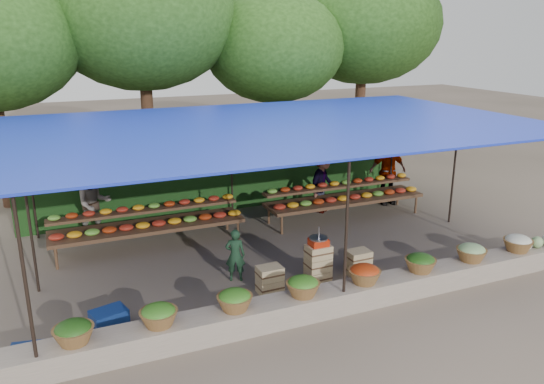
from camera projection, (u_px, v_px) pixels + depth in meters
name	position (u px, v px, depth m)	size (l,w,h in m)	color
ground	(276.00, 251.00, 11.65)	(60.00, 60.00, 0.00)	brown
stone_curb	(339.00, 298.00, 9.17)	(10.60, 0.55, 0.40)	gray
stall_canopy	(275.00, 130.00, 10.94)	(10.80, 6.60, 2.82)	black
produce_baskets	(335.00, 280.00, 9.03)	(8.98, 0.58, 0.34)	brown
netting_backdrop	(228.00, 165.00, 14.06)	(10.60, 0.06, 2.50)	#1E4A1A
tree_row	(210.00, 29.00, 15.84)	(16.51, 5.50, 7.12)	#392014
fruit_table_left	(148.00, 221.00, 11.73)	(4.21, 0.95, 0.93)	#48281C
fruit_table_right	(344.00, 195.00, 13.61)	(4.21, 0.95, 0.93)	#48281C
crate_counter	(317.00, 268.00, 10.09)	(2.36, 0.35, 0.77)	#A1855C
weighing_scale	(319.00, 241.00, 9.94)	(0.35, 0.35, 0.37)	red
vendor_seated	(235.00, 255.00, 10.14)	(0.38, 0.25, 1.05)	#183621
customer_left	(94.00, 204.00, 12.25)	(0.79, 0.62, 1.63)	slate
customer_mid	(323.00, 182.00, 13.99)	(1.07, 0.62, 1.66)	slate
customer_right	(388.00, 171.00, 14.65)	(1.10, 0.46, 1.87)	slate
blue_crate_front	(28.00, 356.00, 7.62)	(0.49, 0.35, 0.29)	navy
blue_crate_back	(109.00, 319.00, 8.56)	(0.55, 0.39, 0.33)	navy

